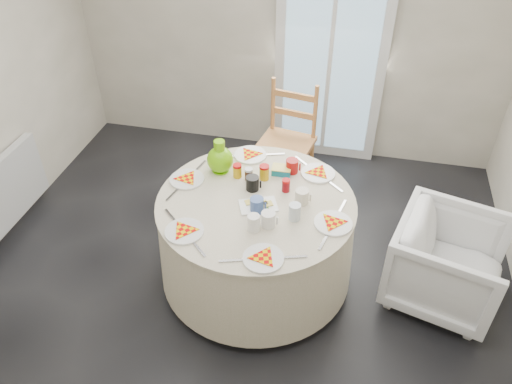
% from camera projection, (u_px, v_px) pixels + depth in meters
% --- Properties ---
extents(floor, '(4.00, 4.00, 0.00)m').
position_uv_depth(floor, '(236.00, 288.00, 3.67)').
color(floor, black).
rests_on(floor, ground).
extents(wall_back, '(4.00, 0.02, 2.60)m').
position_uv_depth(wall_back, '(289.00, 20.00, 4.39)').
color(wall_back, '#BCB5A3').
rests_on(wall_back, floor).
extents(glass_door, '(1.00, 0.08, 2.10)m').
position_uv_depth(glass_door, '(331.00, 53.00, 4.44)').
color(glass_door, silver).
rests_on(glass_door, floor).
extents(radiator, '(0.07, 1.00, 0.55)m').
position_uv_depth(radiator, '(2.00, 195.00, 3.92)').
color(radiator, silver).
rests_on(radiator, floor).
extents(table, '(1.37, 1.37, 0.70)m').
position_uv_depth(table, '(256.00, 239.00, 3.54)').
color(table, beige).
rests_on(table, floor).
extents(wooden_chair, '(0.52, 0.50, 1.00)m').
position_uv_depth(wooden_chair, '(285.00, 146.00, 4.32)').
color(wooden_chair, '#C57644').
rests_on(wooden_chair, floor).
extents(armchair, '(0.82, 0.85, 0.72)m').
position_uv_depth(armchair, '(450.00, 257.00, 3.38)').
color(armchair, white).
rests_on(armchair, floor).
extents(place_settings, '(1.65, 1.65, 0.02)m').
position_uv_depth(place_settings, '(256.00, 196.00, 3.29)').
color(place_settings, white).
rests_on(place_settings, table).
extents(jar_cluster, '(0.46, 0.36, 0.12)m').
position_uv_depth(jar_cluster, '(260.00, 172.00, 3.42)').
color(jar_cluster, '#975F1F').
rests_on(jar_cluster, table).
extents(butter_tub, '(0.14, 0.10, 0.05)m').
position_uv_depth(butter_tub, '(282.00, 166.00, 3.53)').
color(butter_tub, '#0F6A85').
rests_on(butter_tub, table).
extents(green_pitcher, '(0.24, 0.24, 0.24)m').
position_uv_depth(green_pitcher, '(220.00, 154.00, 3.50)').
color(green_pitcher, '#6AC307').
rests_on(green_pitcher, table).
extents(cheese_platter, '(0.29, 0.24, 0.03)m').
position_uv_depth(cheese_platter, '(258.00, 201.00, 3.25)').
color(cheese_platter, white).
rests_on(cheese_platter, table).
extents(mugs_glasses, '(0.88, 0.88, 0.12)m').
position_uv_depth(mugs_glasses, '(275.00, 193.00, 3.25)').
color(mugs_glasses, gray).
rests_on(mugs_glasses, table).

